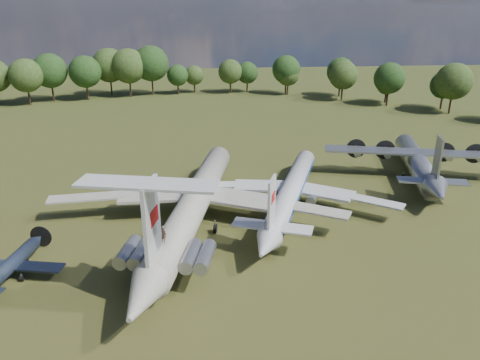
{
  "coord_description": "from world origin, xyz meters",
  "views": [
    {
      "loc": [
        3.33,
        -58.73,
        27.93
      ],
      "look_at": [
        8.74,
        0.41,
        5.0
      ],
      "focal_mm": 35.0,
      "sensor_mm": 36.0,
      "label": 1
    }
  ],
  "objects_px": {
    "il62_airliner": "(195,207)",
    "an12_transport": "(417,166)",
    "small_prop_west": "(9,269)",
    "tu104_jet": "(291,194)",
    "person_on_il62": "(163,234)"
  },
  "relations": [
    {
      "from": "tu104_jet",
      "to": "small_prop_west",
      "type": "bearing_deg",
      "value": -134.53
    },
    {
      "from": "small_prop_west",
      "to": "person_on_il62",
      "type": "height_order",
      "value": "person_on_il62"
    },
    {
      "from": "an12_transport",
      "to": "small_prop_west",
      "type": "distance_m",
      "value": 61.78
    },
    {
      "from": "an12_transport",
      "to": "small_prop_west",
      "type": "relative_size",
      "value": 2.18
    },
    {
      "from": "an12_transport",
      "to": "small_prop_west",
      "type": "bearing_deg",
      "value": -142.33
    },
    {
      "from": "il62_airliner",
      "to": "person_on_il62",
      "type": "bearing_deg",
      "value": -90.0
    },
    {
      "from": "tu104_jet",
      "to": "small_prop_west",
      "type": "xyz_separation_m",
      "value": [
        -33.41,
        -15.45,
        -0.92
      ]
    },
    {
      "from": "tu104_jet",
      "to": "person_on_il62",
      "type": "relative_size",
      "value": 22.29
    },
    {
      "from": "il62_airliner",
      "to": "an12_transport",
      "type": "relative_size",
      "value": 1.54
    },
    {
      "from": "an12_transport",
      "to": "small_prop_west",
      "type": "xyz_separation_m",
      "value": [
        -56.43,
        -25.13,
        -1.09
      ]
    },
    {
      "from": "tu104_jet",
      "to": "il62_airliner",
      "type": "bearing_deg",
      "value": -141.86
    },
    {
      "from": "il62_airliner",
      "to": "small_prop_west",
      "type": "distance_m",
      "value": 22.73
    },
    {
      "from": "tu104_jet",
      "to": "an12_transport",
      "type": "height_order",
      "value": "an12_transport"
    },
    {
      "from": "tu104_jet",
      "to": "an12_transport",
      "type": "xyz_separation_m",
      "value": [
        23.01,
        9.68,
        0.17
      ]
    },
    {
      "from": "il62_airliner",
      "to": "an12_transport",
      "type": "xyz_separation_m",
      "value": [
        36.67,
        13.99,
        -0.33
      ]
    }
  ]
}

